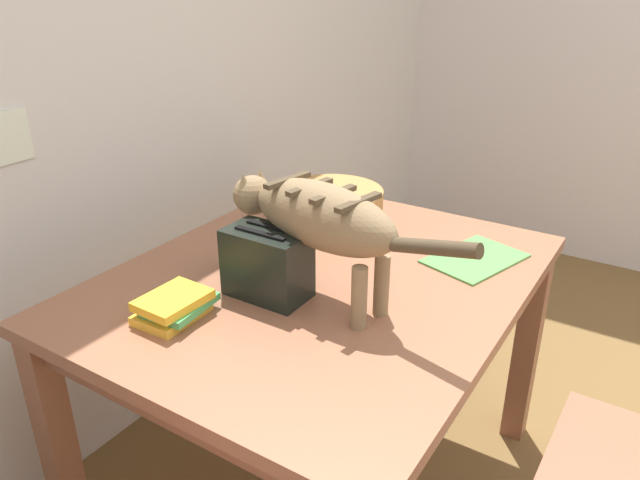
{
  "coord_description": "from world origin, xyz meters",
  "views": [
    {
      "loc": [
        -1.15,
        0.72,
        1.46
      ],
      "look_at": [
        0.04,
        1.48,
        0.82
      ],
      "focal_mm": 34.02,
      "sensor_mm": 36.0,
      "label": 1
    }
  ],
  "objects_px": {
    "dining_table": "(320,303)",
    "book_stack": "(175,306)",
    "wicker_basket": "(331,205)",
    "magazine": "(475,258)",
    "toaster": "(267,263)",
    "saucer_bowl": "(256,264)",
    "cat": "(317,218)",
    "coffee_mug": "(256,243)"
  },
  "relations": [
    {
      "from": "cat",
      "to": "coffee_mug",
      "type": "relative_size",
      "value": 5.13
    },
    {
      "from": "saucer_bowl",
      "to": "coffee_mug",
      "type": "distance_m",
      "value": 0.06
    },
    {
      "from": "coffee_mug",
      "to": "toaster",
      "type": "distance_m",
      "value": 0.15
    },
    {
      "from": "wicker_basket",
      "to": "book_stack",
      "type": "bearing_deg",
      "value": -180.0
    },
    {
      "from": "magazine",
      "to": "book_stack",
      "type": "relative_size",
      "value": 1.51
    },
    {
      "from": "book_stack",
      "to": "wicker_basket",
      "type": "relative_size",
      "value": 0.55
    },
    {
      "from": "dining_table",
      "to": "wicker_basket",
      "type": "bearing_deg",
      "value": 26.91
    },
    {
      "from": "cat",
      "to": "toaster",
      "type": "xyz_separation_m",
      "value": [
        -0.06,
        0.11,
        -0.12
      ]
    },
    {
      "from": "cat",
      "to": "saucer_bowl",
      "type": "height_order",
      "value": "cat"
    },
    {
      "from": "saucer_bowl",
      "to": "magazine",
      "type": "height_order",
      "value": "saucer_bowl"
    },
    {
      "from": "saucer_bowl",
      "to": "toaster",
      "type": "height_order",
      "value": "toaster"
    },
    {
      "from": "coffee_mug",
      "to": "wicker_basket",
      "type": "relative_size",
      "value": 0.41
    },
    {
      "from": "dining_table",
      "to": "toaster",
      "type": "height_order",
      "value": "toaster"
    },
    {
      "from": "dining_table",
      "to": "book_stack",
      "type": "distance_m",
      "value": 0.41
    },
    {
      "from": "coffee_mug",
      "to": "toaster",
      "type": "height_order",
      "value": "toaster"
    },
    {
      "from": "wicker_basket",
      "to": "saucer_bowl",
      "type": "bearing_deg",
      "value": -179.82
    },
    {
      "from": "saucer_bowl",
      "to": "toaster",
      "type": "distance_m",
      "value": 0.17
    },
    {
      "from": "toaster",
      "to": "saucer_bowl",
      "type": "bearing_deg",
      "value": 49.26
    },
    {
      "from": "dining_table",
      "to": "coffee_mug",
      "type": "distance_m",
      "value": 0.23
    },
    {
      "from": "dining_table",
      "to": "coffee_mug",
      "type": "height_order",
      "value": "coffee_mug"
    },
    {
      "from": "magazine",
      "to": "book_stack",
      "type": "bearing_deg",
      "value": 161.14
    },
    {
      "from": "magazine",
      "to": "wicker_basket",
      "type": "height_order",
      "value": "wicker_basket"
    },
    {
      "from": "saucer_bowl",
      "to": "toaster",
      "type": "bearing_deg",
      "value": -130.74
    },
    {
      "from": "dining_table",
      "to": "magazine",
      "type": "bearing_deg",
      "value": -45.45
    },
    {
      "from": "dining_table",
      "to": "book_stack",
      "type": "relative_size",
      "value": 6.72
    },
    {
      "from": "wicker_basket",
      "to": "toaster",
      "type": "height_order",
      "value": "toaster"
    },
    {
      "from": "book_stack",
      "to": "saucer_bowl",
      "type": "bearing_deg",
      "value": -0.24
    },
    {
      "from": "wicker_basket",
      "to": "magazine",
      "type": "bearing_deg",
      "value": -92.42
    },
    {
      "from": "magazine",
      "to": "coffee_mug",
      "type": "bearing_deg",
      "value": 144.1
    },
    {
      "from": "dining_table",
      "to": "coffee_mug",
      "type": "relative_size",
      "value": 8.94
    },
    {
      "from": "coffee_mug",
      "to": "magazine",
      "type": "relative_size",
      "value": 0.5
    },
    {
      "from": "saucer_bowl",
      "to": "magazine",
      "type": "relative_size",
      "value": 0.64
    },
    {
      "from": "saucer_bowl",
      "to": "magazine",
      "type": "xyz_separation_m",
      "value": [
        0.37,
        -0.48,
        -0.01
      ]
    },
    {
      "from": "magazine",
      "to": "wicker_basket",
      "type": "relative_size",
      "value": 0.83
    },
    {
      "from": "dining_table",
      "to": "cat",
      "type": "relative_size",
      "value": 1.74
    },
    {
      "from": "wicker_basket",
      "to": "toaster",
      "type": "relative_size",
      "value": 1.61
    },
    {
      "from": "coffee_mug",
      "to": "book_stack",
      "type": "relative_size",
      "value": 0.75
    },
    {
      "from": "toaster",
      "to": "coffee_mug",
      "type": "bearing_deg",
      "value": 48.27
    },
    {
      "from": "cat",
      "to": "book_stack",
      "type": "xyz_separation_m",
      "value": [
        -0.26,
        0.22,
        -0.18
      ]
    },
    {
      "from": "saucer_bowl",
      "to": "magazine",
      "type": "bearing_deg",
      "value": -52.5
    },
    {
      "from": "cat",
      "to": "coffee_mug",
      "type": "xyz_separation_m",
      "value": [
        0.04,
        0.22,
        -0.14
      ]
    },
    {
      "from": "dining_table",
      "to": "book_stack",
      "type": "height_order",
      "value": "book_stack"
    }
  ]
}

